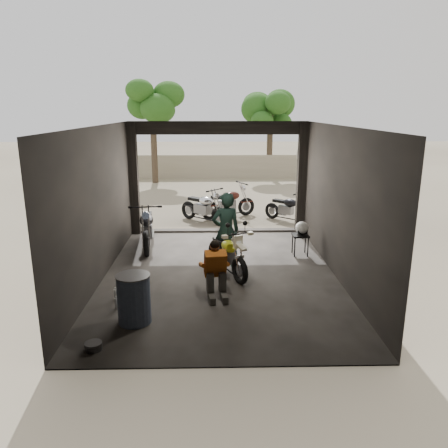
{
  "coord_description": "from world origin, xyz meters",
  "views": [
    {
      "loc": [
        -0.13,
        -8.91,
        3.53
      ],
      "look_at": [
        0.1,
        0.6,
        1.01
      ],
      "focal_mm": 35.0,
      "sensor_mm": 36.0,
      "label": 1
    }
  ],
  "objects_px": {
    "outside_bike_b": "(228,201)",
    "outside_bike_c": "(287,206)",
    "sign_post": "(311,168)",
    "outside_bike_a": "(203,205)",
    "mechanic": "(216,272)",
    "rider": "(226,231)",
    "stool": "(300,238)",
    "helmet": "(302,228)",
    "oil_drum": "(134,300)",
    "left_bike": "(147,225)",
    "main_bike": "(227,251)"
  },
  "relations": [
    {
      "from": "outside_bike_b",
      "to": "sign_post",
      "type": "xyz_separation_m",
      "value": [
        2.42,
        -1.19,
        1.25
      ]
    },
    {
      "from": "helmet",
      "to": "sign_post",
      "type": "relative_size",
      "value": 0.13
    },
    {
      "from": "main_bike",
      "to": "left_bike",
      "type": "bearing_deg",
      "value": 111.09
    },
    {
      "from": "rider",
      "to": "stool",
      "type": "height_order",
      "value": "rider"
    },
    {
      "from": "rider",
      "to": "oil_drum",
      "type": "bearing_deg",
      "value": 44.24
    },
    {
      "from": "outside_bike_a",
      "to": "outside_bike_b",
      "type": "distance_m",
      "value": 1.03
    },
    {
      "from": "helmet",
      "to": "oil_drum",
      "type": "distance_m",
      "value": 4.98
    },
    {
      "from": "main_bike",
      "to": "oil_drum",
      "type": "bearing_deg",
      "value": -150.87
    },
    {
      "from": "stool",
      "to": "outside_bike_b",
      "type": "bearing_deg",
      "value": 112.59
    },
    {
      "from": "sign_post",
      "to": "left_bike",
      "type": "bearing_deg",
      "value": -177.52
    },
    {
      "from": "stool",
      "to": "oil_drum",
      "type": "height_order",
      "value": "oil_drum"
    },
    {
      "from": "outside_bike_b",
      "to": "mechanic",
      "type": "xyz_separation_m",
      "value": [
        -0.45,
        -6.41,
        -0.04
      ]
    },
    {
      "from": "rider",
      "to": "sign_post",
      "type": "xyz_separation_m",
      "value": [
        2.64,
        3.61,
        0.94
      ]
    },
    {
      "from": "helmet",
      "to": "stool",
      "type": "bearing_deg",
      "value": -142.55
    },
    {
      "from": "left_bike",
      "to": "outside_bike_a",
      "type": "xyz_separation_m",
      "value": [
        1.4,
        2.59,
        -0.05
      ]
    },
    {
      "from": "mechanic",
      "to": "helmet",
      "type": "bearing_deg",
      "value": 41.65
    },
    {
      "from": "rider",
      "to": "stool",
      "type": "xyz_separation_m",
      "value": [
        1.86,
        0.85,
        -0.42
      ]
    },
    {
      "from": "outside_bike_b",
      "to": "rider",
      "type": "height_order",
      "value": "rider"
    },
    {
      "from": "left_bike",
      "to": "outside_bike_b",
      "type": "height_order",
      "value": "left_bike"
    },
    {
      "from": "outside_bike_a",
      "to": "mechanic",
      "type": "bearing_deg",
      "value": -134.3
    },
    {
      "from": "rider",
      "to": "mechanic",
      "type": "height_order",
      "value": "rider"
    },
    {
      "from": "left_bike",
      "to": "outside_bike_c",
      "type": "xyz_separation_m",
      "value": [
        4.09,
        2.63,
        -0.12
      ]
    },
    {
      "from": "rider",
      "to": "helmet",
      "type": "relative_size",
      "value": 5.1
    },
    {
      "from": "helmet",
      "to": "sign_post",
      "type": "bearing_deg",
      "value": 56.89
    },
    {
      "from": "outside_bike_b",
      "to": "outside_bike_c",
      "type": "xyz_separation_m",
      "value": [
        1.87,
        -0.57,
        -0.08
      ]
    },
    {
      "from": "rider",
      "to": "helmet",
      "type": "distance_m",
      "value": 2.12
    },
    {
      "from": "mechanic",
      "to": "oil_drum",
      "type": "height_order",
      "value": "mechanic"
    },
    {
      "from": "outside_bike_a",
      "to": "outside_bike_c",
      "type": "relative_size",
      "value": 1.13
    },
    {
      "from": "left_bike",
      "to": "rider",
      "type": "distance_m",
      "value": 2.57
    },
    {
      "from": "outside_bike_a",
      "to": "mechanic",
      "type": "xyz_separation_m",
      "value": [
        0.37,
        -5.8,
        -0.03
      ]
    },
    {
      "from": "left_bike",
      "to": "outside_bike_b",
      "type": "distance_m",
      "value": 3.9
    },
    {
      "from": "left_bike",
      "to": "outside_bike_a",
      "type": "relative_size",
      "value": 1.09
    },
    {
      "from": "main_bike",
      "to": "sign_post",
      "type": "distance_m",
      "value": 4.95
    },
    {
      "from": "outside_bike_a",
      "to": "sign_post",
      "type": "distance_m",
      "value": 3.53
    },
    {
      "from": "left_bike",
      "to": "outside_bike_b",
      "type": "xyz_separation_m",
      "value": [
        2.23,
        3.21,
        -0.04
      ]
    },
    {
      "from": "outside_bike_b",
      "to": "stool",
      "type": "bearing_deg",
      "value": 177.4
    },
    {
      "from": "outside_bike_a",
      "to": "oil_drum",
      "type": "distance_m",
      "value": 6.86
    },
    {
      "from": "rider",
      "to": "mechanic",
      "type": "relative_size",
      "value": 1.64
    },
    {
      "from": "mechanic",
      "to": "stool",
      "type": "bearing_deg",
      "value": 41.53
    },
    {
      "from": "left_bike",
      "to": "sign_post",
      "type": "bearing_deg",
      "value": 16.97
    },
    {
      "from": "outside_bike_a",
      "to": "oil_drum",
      "type": "relative_size",
      "value": 1.95
    },
    {
      "from": "stool",
      "to": "oil_drum",
      "type": "relative_size",
      "value": 0.63
    },
    {
      "from": "stool",
      "to": "helmet",
      "type": "bearing_deg",
      "value": 55.2
    },
    {
      "from": "outside_bike_a",
      "to": "outside_bike_b",
      "type": "height_order",
      "value": "outside_bike_b"
    },
    {
      "from": "sign_post",
      "to": "outside_bike_a",
      "type": "bearing_deg",
      "value": 148.93
    },
    {
      "from": "outside_bike_b",
      "to": "sign_post",
      "type": "relative_size",
      "value": 0.64
    },
    {
      "from": "sign_post",
      "to": "oil_drum",
      "type": "bearing_deg",
      "value": -145.48
    },
    {
      "from": "stool",
      "to": "helmet",
      "type": "distance_m",
      "value": 0.24
    },
    {
      "from": "helmet",
      "to": "outside_bike_b",
      "type": "bearing_deg",
      "value": 95.67
    },
    {
      "from": "stool",
      "to": "sign_post",
      "type": "bearing_deg",
      "value": 74.16
    }
  ]
}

